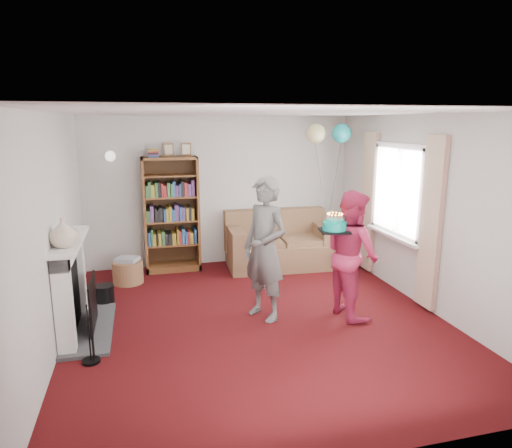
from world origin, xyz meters
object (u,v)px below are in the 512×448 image
object	(u,v)px
birthday_cake	(335,226)
person_magenta	(352,254)
bookcase	(171,215)
sofa	(279,245)
person_striped	(265,249)

from	to	relation	value
birthday_cake	person_magenta	bearing A→B (deg)	17.05
bookcase	sofa	xyz separation A→B (m)	(1.77, -0.23, -0.57)
person_striped	birthday_cake	world-z (taller)	person_striped
bookcase	person_magenta	xyz separation A→B (m)	(2.04, -2.41, -0.12)
person_magenta	birthday_cake	world-z (taller)	person_magenta
person_striped	person_magenta	size ratio (longest dim) A/B	1.11
person_magenta	birthday_cake	distance (m)	0.49
bookcase	sofa	bearing A→B (deg)	-7.38
sofa	person_magenta	xyz separation A→B (m)	(0.28, -2.18, 0.45)
bookcase	person_striped	size ratio (longest dim) A/B	1.17
birthday_cake	bookcase	bearing A→B (deg)	125.13
bookcase	birthday_cake	bearing A→B (deg)	-54.87
bookcase	birthday_cake	xyz separation A→B (m)	(1.76, -2.50, 0.27)
person_magenta	birthday_cake	xyz separation A→B (m)	(-0.29, -0.09, 0.39)
sofa	birthday_cake	size ratio (longest dim) A/B	5.16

